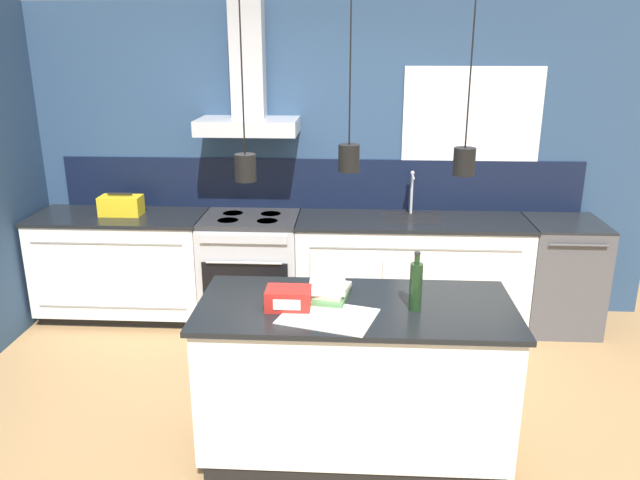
{
  "coord_description": "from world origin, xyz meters",
  "views": [
    {
      "loc": [
        0.3,
        -3.21,
        2.3
      ],
      "look_at": [
        0.08,
        0.67,
        1.05
      ],
      "focal_mm": 35.0,
      "sensor_mm": 36.0,
      "label": 1
    }
  ],
  "objects_px": {
    "dishwasher": "(560,275)",
    "oven_range": "(251,269)",
    "bottle_on_island": "(416,286)",
    "red_supply_box": "(288,299)",
    "book_stack": "(328,289)",
    "yellow_toolbox": "(121,205)"
  },
  "relations": [
    {
      "from": "dishwasher",
      "to": "oven_range",
      "type": "bearing_deg",
      "value": -179.91
    },
    {
      "from": "oven_range",
      "to": "book_stack",
      "type": "distance_m",
      "value": 1.84
    },
    {
      "from": "bottle_on_island",
      "to": "red_supply_box",
      "type": "bearing_deg",
      "value": -178.15
    },
    {
      "from": "oven_range",
      "to": "yellow_toolbox",
      "type": "distance_m",
      "value": 1.2
    },
    {
      "from": "book_stack",
      "to": "yellow_toolbox",
      "type": "relative_size",
      "value": 1.06
    },
    {
      "from": "bottle_on_island",
      "to": "red_supply_box",
      "type": "distance_m",
      "value": 0.69
    },
    {
      "from": "dishwasher",
      "to": "red_supply_box",
      "type": "xyz_separation_m",
      "value": [
        -2.05,
        -1.8,
        0.51
      ]
    },
    {
      "from": "red_supply_box",
      "to": "book_stack",
      "type": "bearing_deg",
      "value": 40.82
    },
    {
      "from": "book_stack",
      "to": "red_supply_box",
      "type": "xyz_separation_m",
      "value": [
        -0.2,
        -0.18,
        0.01
      ]
    },
    {
      "from": "oven_range",
      "to": "book_stack",
      "type": "xyz_separation_m",
      "value": [
        0.72,
        -1.62,
        0.5
      ]
    },
    {
      "from": "bottle_on_island",
      "to": "yellow_toolbox",
      "type": "relative_size",
      "value": 0.97
    },
    {
      "from": "bottle_on_island",
      "to": "yellow_toolbox",
      "type": "height_order",
      "value": "bottle_on_island"
    },
    {
      "from": "dishwasher",
      "to": "bottle_on_island",
      "type": "distance_m",
      "value": 2.32
    },
    {
      "from": "dishwasher",
      "to": "red_supply_box",
      "type": "relative_size",
      "value": 3.75
    },
    {
      "from": "book_stack",
      "to": "oven_range",
      "type": "bearing_deg",
      "value": 113.79
    },
    {
      "from": "oven_range",
      "to": "bottle_on_island",
      "type": "height_order",
      "value": "bottle_on_island"
    },
    {
      "from": "yellow_toolbox",
      "to": "book_stack",
      "type": "bearing_deg",
      "value": -42.33
    },
    {
      "from": "red_supply_box",
      "to": "oven_range",
      "type": "bearing_deg",
      "value": 105.85
    },
    {
      "from": "red_supply_box",
      "to": "yellow_toolbox",
      "type": "distance_m",
      "value": 2.4
    },
    {
      "from": "oven_range",
      "to": "dishwasher",
      "type": "distance_m",
      "value": 2.56
    },
    {
      "from": "bottle_on_island",
      "to": "book_stack",
      "type": "xyz_separation_m",
      "value": [
        -0.48,
        0.15,
        -0.09
      ]
    },
    {
      "from": "bottle_on_island",
      "to": "book_stack",
      "type": "height_order",
      "value": "bottle_on_island"
    }
  ]
}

